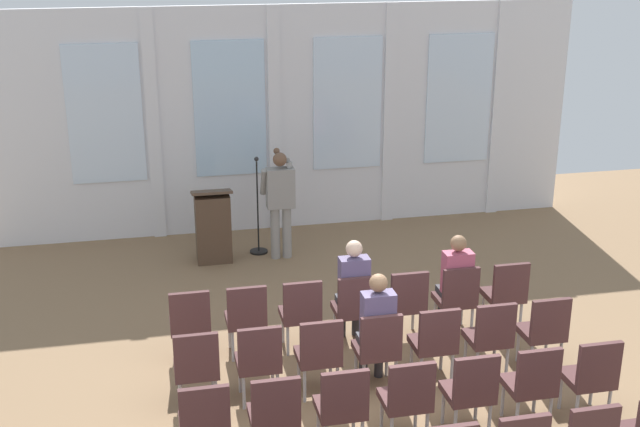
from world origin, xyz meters
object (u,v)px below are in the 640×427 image
at_px(chair_r2_c1, 274,411).
at_px(chair_r0_c4, 406,300).
at_px(chair_r2_c6, 592,374).
at_px(chair_r1_c3, 378,346).
at_px(chair_r1_c1, 259,358).
at_px(mic_stand, 258,232).
at_px(audience_r1_c3, 377,324).
at_px(chair_r0_c6, 506,291).
at_px(chair_r2_c3, 408,396).
at_px(lectern, 213,226).
at_px(chair_r1_c6, 545,328).
at_px(speaker, 280,197).
at_px(chair_r2_c4, 471,388).
at_px(chair_r0_c1, 246,315).
at_px(audience_r0_c5, 455,278).
at_px(chair_r1_c5, 491,334).
at_px(audience_r0_c3, 353,286).
at_px(chair_r2_c0, 204,420).
at_px(chair_r1_c2, 319,352).
at_px(chair_r1_c4, 435,340).
at_px(chair_r2_c5, 532,381).
at_px(chair_r0_c0, 190,321).
at_px(chair_r0_c3, 354,305).
at_px(chair_r0_c2, 301,310).
at_px(chair_r0_c5, 457,295).
at_px(chair_r2_c2, 342,403).

bearing_deg(chair_r2_c1, chair_r0_c4, 46.61).
bearing_deg(chair_r2_c6, chair_r1_c3, 152.12).
bearing_deg(chair_r1_c1, mic_stand, 82.02).
relative_size(chair_r0_c4, audience_r1_c3, 0.69).
bearing_deg(chair_r0_c4, audience_r1_c3, -124.31).
relative_size(chair_r1_c1, chair_r1_c3, 1.00).
height_order(chair_r0_c6, chair_r2_c3, same).
bearing_deg(chair_r2_c6, lectern, 123.24).
distance_m(audience_r1_c3, chair_r1_c6, 1.97).
bearing_deg(lectern, chair_r0_c4, -56.08).
relative_size(speaker, lectern, 1.44).
bearing_deg(chair_r2_c4, chair_r0_c1, 133.39).
bearing_deg(chair_r0_c6, audience_r0_c5, 172.85).
height_order(chair_r0_c1, chair_r0_c4, same).
xyz_separation_m(chair_r1_c3, chair_r1_c5, (1.31, 0.00, 0.00)).
xyz_separation_m(audience_r0_c3, chair_r2_c0, (-1.96, -2.15, -0.21)).
relative_size(mic_stand, audience_r1_c3, 1.15).
bearing_deg(chair_r1_c3, chair_r2_c4, -57.78).
xyz_separation_m(chair_r1_c2, chair_r1_c3, (0.65, 0.00, 0.00)).
height_order(chair_r2_c3, chair_r2_c4, same).
bearing_deg(chair_r1_c1, chair_r1_c4, 0.00).
height_order(chair_r1_c3, chair_r2_c5, same).
bearing_deg(chair_r2_c0, chair_r2_c5, 0.00).
relative_size(chair_r0_c0, chair_r1_c5, 1.00).
bearing_deg(chair_r2_c3, chair_r1_c6, 27.88).
relative_size(chair_r0_c1, chair_r2_c6, 1.00).
bearing_deg(chair_r1_c1, chair_r1_c5, 0.00).
height_order(audience_r0_c5, chair_r2_c5, audience_r0_c5).
height_order(speaker, chair_r2_c6, speaker).
bearing_deg(chair_r0_c3, chair_r1_c2, -122.22).
relative_size(chair_r0_c3, chair_r1_c4, 1.00).
bearing_deg(chair_r2_c6, chair_r0_c3, 133.39).
xyz_separation_m(chair_r0_c0, chair_r0_c1, (0.65, 0.00, 0.00)).
height_order(lectern, chair_r0_c1, lectern).
xyz_separation_m(chair_r0_c4, chair_r1_c5, (0.65, -1.04, 0.00)).
bearing_deg(speaker, chair_r0_c2, -94.98).
bearing_deg(chair_r0_c5, chair_r1_c5, -90.00).
distance_m(chair_r0_c5, chair_r1_c5, 1.04).
distance_m(speaker, audience_r0_c5, 3.38).
xyz_separation_m(chair_r0_c3, chair_r1_c3, (0.00, -1.04, 0.00)).
relative_size(chair_r0_c6, chair_r2_c5, 1.00).
distance_m(chair_r0_c6, chair_r2_c0, 4.44).
xyz_separation_m(chair_r1_c4, chair_r1_c6, (1.31, 0.00, 0.00)).
distance_m(chair_r0_c1, chair_r2_c1, 2.07).
distance_m(lectern, chair_r1_c6, 5.32).
bearing_deg(audience_r0_c5, chair_r2_c3, -121.22).
bearing_deg(chair_r2_c2, audience_r0_c3, 73.12).
bearing_deg(chair_r2_c2, chair_r2_c0, 180.00).
bearing_deg(speaker, chair_r2_c2, -92.95).
xyz_separation_m(chair_r0_c1, chair_r2_c2, (0.65, -2.07, 0.00)).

